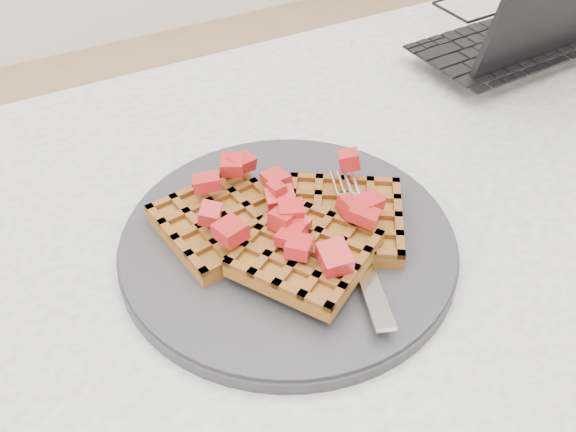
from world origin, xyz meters
The scene contains 6 objects.
table centered at (0.00, 0.00, 0.64)m, with size 1.20×0.80×0.75m.
plate centered at (-0.05, 0.04, 0.76)m, with size 0.30×0.30×0.02m, color #252528.
waffles centered at (-0.05, 0.03, 0.78)m, with size 0.22×0.20×0.03m.
strawberry_pile centered at (-0.05, 0.04, 0.80)m, with size 0.15×0.15×0.02m, color maroon, non-canonical shape.
fork centered at (0.00, 0.00, 0.77)m, with size 0.02×0.18×0.02m, color silver, non-canonical shape.
laptop centered at (0.40, 0.24, 0.79)m, with size 0.34×0.26×0.23m.
Camera 1 is at (-0.23, -0.32, 1.15)m, focal length 40.00 mm.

